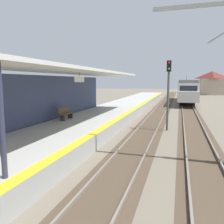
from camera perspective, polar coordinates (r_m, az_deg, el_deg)
name	(u,v)px	position (r m, az deg, el deg)	size (l,w,h in m)	color
station_platform	(95,121)	(18.82, -4.29, -2.19)	(5.00, 80.00, 0.91)	#A8A8A3
station_building_with_canopy	(34,99)	(14.47, -19.12, 3.21)	(4.85, 24.00, 4.43)	#4C4C4C
track_pair_nearest_platform	(154,120)	(21.73, 10.49, -2.03)	(2.34, 120.00, 0.16)	#4C3D2D
track_pair_middle	(192,122)	(21.64, 19.48, -2.38)	(2.34, 120.00, 0.16)	#4C3D2D
approaching_train	(187,90)	(41.71, 18.31, 5.30)	(2.93, 19.60, 4.76)	silver
rail_signal_post	(168,88)	(17.30, 14.02, 5.87)	(0.32, 0.34, 5.20)	#4C4C4C
platform_bench	(65,113)	(16.96, -11.68, -0.27)	(0.45, 1.60, 0.88)	brown
distant_trackside_house	(212,83)	(68.14, 23.89, 6.82)	(6.60, 5.28, 6.40)	tan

